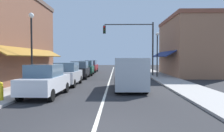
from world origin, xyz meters
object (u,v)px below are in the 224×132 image
Objects in this scene: parked_car_far_left at (86,68)px; van_in_lane at (129,72)px; fire_hydrant at (1,91)px; parked_car_distant_left at (91,66)px; street_lamp_right_mid at (157,47)px; traffic_signal_mast_arm at (136,39)px; parked_car_third_left at (80,70)px; street_lamp_left_near at (32,38)px; parked_car_nearest_left at (45,81)px; parked_car_second_left at (67,74)px.

parked_car_far_left is 0.80× the size of van_in_lane.
van_in_lane is 5.97× the size of fire_hydrant.
street_lamp_right_mid is at bearing -46.03° from parked_car_distant_left.
traffic_signal_mast_arm is (6.03, -7.21, 3.38)m from parked_car_distant_left.
parked_car_third_left is 9.75m from parked_car_distant_left.
parked_car_nearest_left is at bearing -55.69° from street_lamp_left_near.
traffic_signal_mast_arm is at bearing 82.04° from van_in_lane.
parked_car_nearest_left is 14.25m from street_lamp_right_mid.
street_lamp_left_near reaches higher than parked_car_third_left.
parked_car_third_left is 4.27m from parked_car_far_left.
street_lamp_left_near is at bearing 92.65° from fire_hydrant.
traffic_signal_mast_arm reaches higher than parked_car_far_left.
parked_car_second_left is 5.11m from van_in_lane.
van_in_lane is at bearing 30.97° from parked_car_nearest_left.
parked_car_nearest_left is 14.68m from parked_car_far_left.
parked_car_third_left is (0.12, 10.41, 0.00)m from parked_car_nearest_left.
street_lamp_left_near is at bearing 125.96° from parked_car_nearest_left.
street_lamp_right_mid is at bearing 55.61° from parked_car_nearest_left.
parked_car_distant_left is 18.09m from van_in_lane.
parked_car_far_left is 1.00× the size of parked_car_distant_left.
parked_car_second_left and parked_car_distant_left have the same top height.
parked_car_distant_left is at bearing 104.54° from van_in_lane.
traffic_signal_mast_arm is (6.14, 12.95, 3.38)m from parked_car_nearest_left.
parked_car_second_left is 1.00× the size of parked_car_third_left.
parked_car_third_left is at bearing -157.14° from traffic_signal_mast_arm.
street_lamp_right_mid reaches higher than parked_car_second_left.
fire_hydrant is (-9.82, -13.03, -2.71)m from street_lamp_right_mid.
traffic_signal_mast_arm is at bearing 62.23° from fire_hydrant.
van_in_lane is 10.80m from traffic_signal_mast_arm.
traffic_signal_mast_arm reaches higher than street_lamp_right_mid.
parked_car_third_left is at bearing 90.05° from parked_car_second_left.
street_lamp_left_near is at bearing -127.24° from traffic_signal_mast_arm.
parked_car_distant_left is 0.81× the size of street_lamp_left_near.
parked_car_second_left is at bearing 75.41° from fire_hydrant.
traffic_signal_mast_arm reaches higher than parked_car_third_left.
fire_hydrant is (-1.66, -6.37, -0.33)m from parked_car_second_left.
traffic_signal_mast_arm reaches higher than parked_car_second_left.
parked_car_third_left is 0.85× the size of street_lamp_right_mid.
parked_car_second_left is at bearing -126.22° from traffic_signal_mast_arm.
parked_car_distant_left is at bearing 132.88° from street_lamp_right_mid.
street_lamp_left_near reaches higher than parked_car_far_left.
parked_car_distant_left is 0.85× the size of street_lamp_right_mid.
parked_car_third_left is 4.74× the size of fire_hydrant.
parked_car_nearest_left is at bearing 46.83° from fire_hydrant.
parked_car_far_left is at bearing 163.85° from traffic_signal_mast_arm.
fire_hydrant is (-6.34, -4.35, -0.60)m from van_in_lane.
van_in_lane reaches higher than parked_car_third_left.
traffic_signal_mast_arm is at bearing 66.29° from parked_car_nearest_left.
parked_car_third_left is at bearing -92.28° from parked_car_far_left.
traffic_signal_mast_arm reaches higher than parked_car_distant_left.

